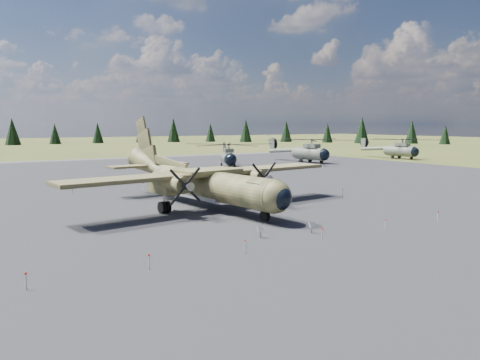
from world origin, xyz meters
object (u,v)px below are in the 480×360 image
transport_plane (201,179)px  helicopter_mid (310,146)px  helicopter_near (229,151)px  helicopter_far (400,145)px

transport_plane → helicopter_mid: transport_plane is taller
transport_plane → helicopter_near: 40.81m
helicopter_near → helicopter_far: 43.14m
helicopter_near → helicopter_far: (43.10, -1.89, 0.15)m
transport_plane → helicopter_mid: (41.06, 34.23, 0.76)m
helicopter_far → transport_plane: bearing=-159.8°
helicopter_mid → helicopter_far: helicopter_mid is taller
transport_plane → helicopter_mid: size_ratio=1.19×
helicopter_near → transport_plane: bearing=-99.4°
helicopter_near → helicopter_mid: bearing=23.9°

